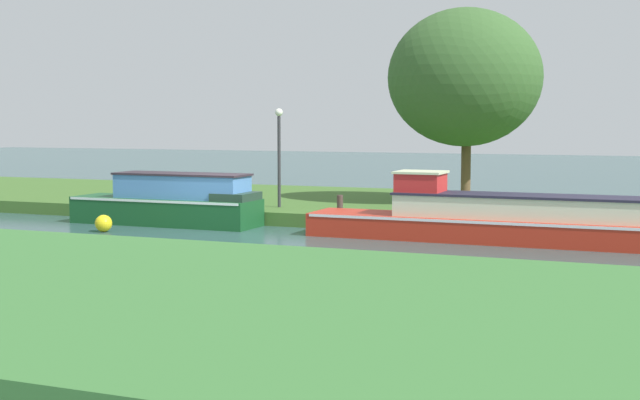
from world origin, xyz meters
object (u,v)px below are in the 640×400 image
(red_narrowboat, at_px, (501,220))
(mooring_post_near, at_px, (530,208))
(forest_barge, at_px, (172,202))
(mooring_post_far, at_px, (340,204))
(channel_buoy, at_px, (104,223))
(lamp_post, at_px, (279,146))
(willow_tree_left, at_px, (464,78))

(red_narrowboat, xyz_separation_m, mooring_post_near, (0.49, 1.41, 0.22))
(forest_barge, distance_m, red_narrowboat, 9.71)
(red_narrowboat, height_order, mooring_post_near, red_narrowboat)
(mooring_post_far, bearing_deg, channel_buoy, -147.93)
(channel_buoy, bearing_deg, lamp_post, 53.65)
(forest_barge, bearing_deg, lamp_post, 44.27)
(red_narrowboat, relative_size, mooring_post_near, 13.76)
(forest_barge, distance_m, willow_tree_left, 10.12)
(willow_tree_left, height_order, channel_buoy, willow_tree_left)
(willow_tree_left, distance_m, channel_buoy, 12.22)
(mooring_post_near, bearing_deg, red_narrowboat, -109.24)
(lamp_post, relative_size, channel_buoy, 6.43)
(red_narrowboat, distance_m, channel_buoy, 10.83)
(willow_tree_left, xyz_separation_m, mooring_post_near, (2.81, -4.37, -3.69))
(willow_tree_left, bearing_deg, forest_barge, -142.00)
(willow_tree_left, distance_m, mooring_post_far, 6.35)
(mooring_post_near, xyz_separation_m, mooring_post_far, (-5.43, 0.00, -0.10))
(forest_barge, distance_m, mooring_post_near, 10.30)
(forest_barge, height_order, channel_buoy, forest_barge)
(willow_tree_left, xyz_separation_m, lamp_post, (-4.99, -3.43, -2.15))
(forest_barge, height_order, willow_tree_left, willow_tree_left)
(red_narrowboat, relative_size, willow_tree_left, 1.60)
(lamp_post, xyz_separation_m, mooring_post_far, (2.37, -0.93, -1.65))
(red_narrowboat, distance_m, willow_tree_left, 7.35)
(willow_tree_left, bearing_deg, channel_buoy, -136.31)
(forest_barge, bearing_deg, willow_tree_left, 38.00)
(willow_tree_left, relative_size, mooring_post_far, 11.93)
(red_narrowboat, bearing_deg, forest_barge, -180.00)
(red_narrowboat, distance_m, mooring_post_near, 1.51)
(willow_tree_left, bearing_deg, mooring_post_near, -57.26)
(forest_barge, xyz_separation_m, mooring_post_near, (10.20, 1.41, 0.10))
(channel_buoy, bearing_deg, forest_barge, 67.29)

